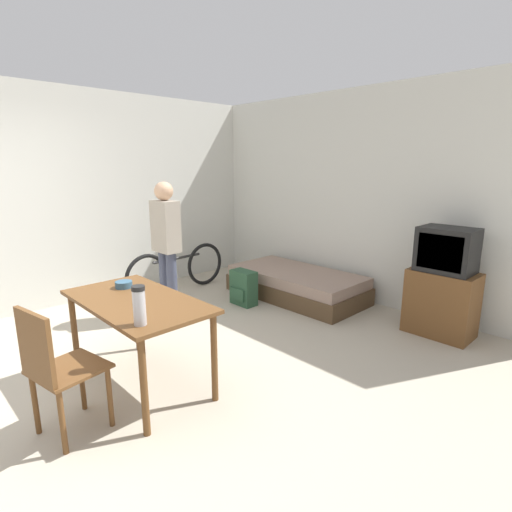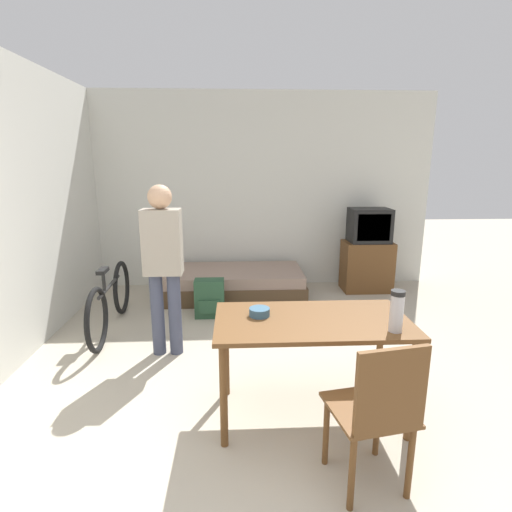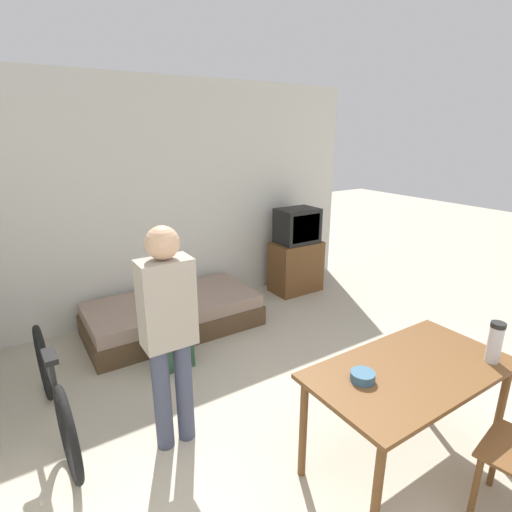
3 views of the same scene
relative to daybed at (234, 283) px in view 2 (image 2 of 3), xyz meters
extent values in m
plane|color=#B2A893|center=(0.20, -3.24, -0.18)|extent=(20.00, 20.00, 0.00)
cube|color=silver|center=(0.20, 0.57, 1.17)|extent=(5.19, 0.06, 2.70)
cube|color=silver|center=(-1.92, -1.35, 1.17)|extent=(0.06, 4.79, 2.70)
cube|color=#4C3823|center=(0.00, 0.00, -0.07)|extent=(1.85, 0.93, 0.22)
cube|color=gray|center=(0.00, 0.00, 0.11)|extent=(1.79, 0.90, 0.14)
cube|color=brown|center=(1.85, 0.16, 0.17)|extent=(0.66, 0.42, 0.69)
cube|color=black|center=(1.85, 0.16, 0.74)|extent=(0.54, 0.39, 0.46)
cube|color=black|center=(1.85, -0.02, 0.74)|extent=(0.44, 0.01, 0.36)
cube|color=brown|center=(0.55, -2.61, 0.54)|extent=(1.32, 0.70, 0.03)
cylinder|color=brown|center=(-0.05, -2.90, 0.17)|extent=(0.05, 0.05, 0.71)
cylinder|color=brown|center=(1.15, -2.90, 0.17)|extent=(0.05, 0.05, 0.71)
cylinder|color=brown|center=(-0.05, -2.31, 0.17)|extent=(0.05, 0.05, 0.71)
cylinder|color=brown|center=(1.15, -2.31, 0.17)|extent=(0.05, 0.05, 0.71)
cube|color=brown|center=(0.75, -3.22, 0.28)|extent=(0.48, 0.48, 0.02)
cube|color=brown|center=(0.79, -3.41, 0.51)|extent=(0.38, 0.10, 0.45)
cylinder|color=brown|center=(0.89, -3.02, 0.04)|extent=(0.04, 0.04, 0.44)
cylinder|color=brown|center=(0.56, -3.08, 0.04)|extent=(0.04, 0.04, 0.44)
cylinder|color=brown|center=(0.95, -3.35, 0.04)|extent=(0.04, 0.04, 0.44)
cylinder|color=brown|center=(0.62, -3.41, 0.04)|extent=(0.04, 0.04, 0.44)
torus|color=black|center=(-1.33, -0.53, 0.14)|extent=(0.07, 0.63, 0.63)
torus|color=black|center=(-1.29, -1.52, 0.14)|extent=(0.07, 0.63, 0.63)
cylinder|color=black|center=(-1.31, -1.03, 0.31)|extent=(0.07, 0.77, 0.04)
cylinder|color=black|center=(-1.30, -1.20, 0.41)|extent=(0.04, 0.04, 0.20)
cube|color=black|center=(-1.30, -1.20, 0.53)|extent=(0.09, 0.20, 0.04)
cylinder|color=#3D4256|center=(-0.70, -1.60, 0.21)|extent=(0.12, 0.12, 0.78)
cylinder|color=#3D4256|center=(-0.54, -1.60, 0.21)|extent=(0.12, 0.12, 0.78)
cube|color=#9E9384|center=(-0.62, -1.60, 0.90)|extent=(0.34, 0.20, 0.59)
sphere|color=tan|center=(-0.62, -1.60, 1.30)|extent=(0.21, 0.21, 0.21)
cylinder|color=#B7B7BC|center=(1.03, -2.83, 0.69)|extent=(0.08, 0.08, 0.27)
cylinder|color=black|center=(1.03, -2.83, 0.81)|extent=(0.09, 0.09, 0.03)
cylinder|color=#335670|center=(0.19, -2.53, 0.59)|extent=(0.14, 0.14, 0.06)
cube|color=#284C33|center=(-0.28, -0.71, 0.04)|extent=(0.34, 0.19, 0.45)
cube|color=#284C33|center=(-0.28, -0.82, -0.02)|extent=(0.24, 0.03, 0.16)
camera|label=1|loc=(3.34, -4.00, 1.60)|focal=28.00mm
camera|label=2|loc=(0.04, -5.11, 1.61)|focal=28.00mm
camera|label=3|loc=(-1.41, -3.87, 1.95)|focal=28.00mm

